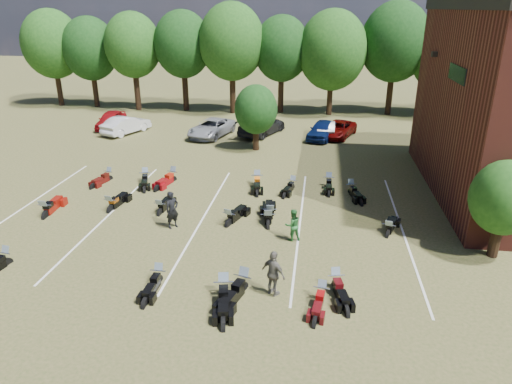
% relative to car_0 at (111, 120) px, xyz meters
% --- Properties ---
extents(ground, '(160.00, 160.00, 0.00)m').
position_rel_car_0_xyz_m(ground, '(15.84, -20.40, -0.75)').
color(ground, brown).
rests_on(ground, ground).
extents(car_0, '(2.16, 4.57, 1.51)m').
position_rel_car_0_xyz_m(car_0, '(0.00, 0.00, 0.00)').
color(car_0, maroon).
rests_on(car_0, ground).
extents(car_1, '(3.22, 4.84, 1.51)m').
position_rel_car_0_xyz_m(car_1, '(2.11, -1.63, -0.00)').
color(car_1, silver).
rests_on(car_1, ground).
extents(car_2, '(3.65, 5.63, 1.44)m').
position_rel_car_0_xyz_m(car_2, '(9.60, -1.55, -0.03)').
color(car_2, gray).
rests_on(car_2, ground).
extents(car_3, '(4.12, 5.97, 1.61)m').
position_rel_car_0_xyz_m(car_3, '(13.69, -0.32, 0.05)').
color(car_3, black).
rests_on(car_3, ground).
extents(car_4, '(2.89, 4.72, 1.50)m').
position_rel_car_0_xyz_m(car_4, '(18.83, -1.00, -0.00)').
color(car_4, navy).
rests_on(car_4, ground).
extents(car_5, '(1.47, 4.06, 1.33)m').
position_rel_car_0_xyz_m(car_5, '(19.15, -0.12, -0.09)').
color(car_5, '#A9A9A4').
rests_on(car_5, ground).
extents(car_6, '(3.64, 5.18, 1.31)m').
position_rel_car_0_xyz_m(car_6, '(20.11, -0.21, -0.10)').
color(car_6, '#630605').
rests_on(car_6, ground).
extents(car_7, '(3.07, 5.62, 1.54)m').
position_rel_car_0_xyz_m(car_7, '(29.04, -0.04, 0.02)').
color(car_7, '#3A3A3F').
rests_on(car_7, ground).
extents(person_black, '(0.80, 0.81, 1.89)m').
position_rel_car_0_xyz_m(person_black, '(11.65, -18.65, 0.19)').
color(person_black, black).
rests_on(person_black, ground).
extents(person_green, '(0.93, 0.85, 1.56)m').
position_rel_car_0_xyz_m(person_green, '(17.57, -19.15, 0.03)').
color(person_green, '#27682C').
rests_on(person_green, ground).
extents(person_grey, '(1.14, 0.99, 1.84)m').
position_rel_car_0_xyz_m(person_grey, '(17.15, -23.62, 0.16)').
color(person_grey, '#5E5A50').
rests_on(person_grey, ground).
extents(motorcycle_1, '(0.97, 2.22, 1.20)m').
position_rel_car_0_xyz_m(motorcycle_1, '(5.76, -23.08, -0.75)').
color(motorcycle_1, black).
rests_on(motorcycle_1, ground).
extents(motorcycle_2, '(0.68, 2.08, 1.15)m').
position_rel_car_0_xyz_m(motorcycle_2, '(12.59, -23.47, -0.75)').
color(motorcycle_2, black).
rests_on(motorcycle_2, ground).
extents(motorcycle_3, '(1.42, 2.55, 1.35)m').
position_rel_car_0_xyz_m(motorcycle_3, '(15.97, -23.56, -0.75)').
color(motorcycle_3, black).
rests_on(motorcycle_3, ground).
extents(motorcycle_4, '(1.21, 2.51, 1.34)m').
position_rel_car_0_xyz_m(motorcycle_4, '(15.32, -24.03, -0.75)').
color(motorcycle_4, black).
rests_on(motorcycle_4, ground).
extents(motorcycle_5, '(1.18, 2.28, 1.22)m').
position_rel_car_0_xyz_m(motorcycle_5, '(19.48, -22.90, -0.75)').
color(motorcycle_5, black).
rests_on(motorcycle_5, ground).
extents(motorcycle_6, '(0.92, 2.09, 1.12)m').
position_rel_car_0_xyz_m(motorcycle_6, '(18.95, -23.74, -0.75)').
color(motorcycle_6, '#470A0D').
rests_on(motorcycle_6, ground).
extents(motorcycle_7, '(0.98, 2.53, 1.38)m').
position_rel_car_0_xyz_m(motorcycle_7, '(4.73, -18.43, -0.75)').
color(motorcycle_7, maroon).
rests_on(motorcycle_7, ground).
extents(motorcycle_8, '(1.01, 2.40, 1.30)m').
position_rel_car_0_xyz_m(motorcycle_8, '(7.75, -17.23, -0.75)').
color(motorcycle_8, black).
rests_on(motorcycle_8, ground).
extents(motorcycle_9, '(0.82, 2.20, 1.20)m').
position_rel_car_0_xyz_m(motorcycle_9, '(10.49, -17.23, -0.75)').
color(motorcycle_9, black).
rests_on(motorcycle_9, ground).
extents(motorcycle_10, '(1.14, 2.51, 1.35)m').
position_rel_car_0_xyz_m(motorcycle_10, '(16.29, -17.92, -0.75)').
color(motorcycle_10, black).
rests_on(motorcycle_10, ground).
extents(motorcycle_11, '(1.45, 2.46, 1.31)m').
position_rel_car_0_xyz_m(motorcycle_11, '(14.34, -18.04, -0.75)').
color(motorcycle_11, black).
rests_on(motorcycle_11, ground).
extents(motorcycle_12, '(1.09, 2.45, 1.32)m').
position_rel_car_0_xyz_m(motorcycle_12, '(16.31, -17.26, -0.75)').
color(motorcycle_12, black).
rests_on(motorcycle_12, ground).
extents(motorcycle_13, '(1.31, 2.19, 1.16)m').
position_rel_car_0_xyz_m(motorcycle_13, '(22.06, -18.09, -0.75)').
color(motorcycle_13, black).
rests_on(motorcycle_13, ground).
extents(motorcycle_14, '(1.15, 2.19, 1.17)m').
position_rel_car_0_xyz_m(motorcycle_14, '(5.60, -12.77, -0.75)').
color(motorcycle_14, '#490B0A').
rests_on(motorcycle_14, ground).
extents(motorcycle_15, '(1.35, 2.48, 1.32)m').
position_rel_car_0_xyz_m(motorcycle_15, '(9.65, -12.41, -0.75)').
color(motorcycle_15, maroon).
rests_on(motorcycle_15, ground).
extents(motorcycle_16, '(1.39, 2.39, 1.27)m').
position_rel_car_0_xyz_m(motorcycle_16, '(8.01, -12.76, -0.75)').
color(motorcycle_16, black).
rests_on(motorcycle_16, ground).
extents(motorcycle_17, '(1.07, 2.43, 1.31)m').
position_rel_car_0_xyz_m(motorcycle_17, '(14.96, -12.32, -0.75)').
color(motorcycle_17, black).
rests_on(motorcycle_17, ground).
extents(motorcycle_18, '(1.12, 2.13, 1.13)m').
position_rel_car_0_xyz_m(motorcycle_18, '(17.14, -12.67, -0.75)').
color(motorcycle_18, black).
rests_on(motorcycle_18, ground).
extents(motorcycle_19, '(0.70, 2.15, 1.20)m').
position_rel_car_0_xyz_m(motorcycle_19, '(19.30, -11.92, -0.75)').
color(motorcycle_19, black).
rests_on(motorcycle_19, ground).
extents(motorcycle_20, '(1.30, 2.30, 1.22)m').
position_rel_car_0_xyz_m(motorcycle_20, '(20.58, -12.97, -0.75)').
color(motorcycle_20, black).
rests_on(motorcycle_20, ground).
extents(tree_line, '(56.00, 6.00, 9.79)m').
position_rel_car_0_xyz_m(tree_line, '(14.84, 8.60, 5.56)').
color(tree_line, black).
rests_on(tree_line, ground).
extents(young_tree_near_building, '(2.80, 2.80, 4.16)m').
position_rel_car_0_xyz_m(young_tree_near_building, '(26.34, -19.40, 2.00)').
color(young_tree_near_building, black).
rests_on(young_tree_near_building, ground).
extents(young_tree_midfield, '(3.20, 3.20, 4.70)m').
position_rel_car_0_xyz_m(young_tree_midfield, '(13.84, -4.90, 2.34)').
color(young_tree_midfield, black).
rests_on(young_tree_midfield, ground).
extents(parking_lines, '(20.10, 14.00, 0.01)m').
position_rel_car_0_xyz_m(parking_lines, '(12.84, -17.40, -0.75)').
color(parking_lines, silver).
rests_on(parking_lines, ground).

